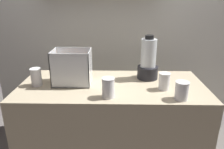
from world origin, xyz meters
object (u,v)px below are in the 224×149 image
at_px(blender_pitcher, 148,62).
at_px(juice_cup_orange_left, 108,89).
at_px(juice_cup_pomegranate_far_left, 36,78).
at_px(juice_cup_carrot_right, 182,91).
at_px(carrot_display_bin, 72,73).
at_px(juice_cup_pomegranate_middle, 164,82).

relative_size(blender_pitcher, juice_cup_orange_left, 2.59).
relative_size(juice_cup_pomegranate_far_left, juice_cup_carrot_right, 1.09).
distance_m(blender_pitcher, juice_cup_pomegranate_far_left, 0.87).
distance_m(juice_cup_orange_left, juice_cup_carrot_right, 0.47).
xyz_separation_m(carrot_display_bin, juice_cup_orange_left, (0.28, -0.24, -0.02)).
bearing_deg(juice_cup_pomegranate_far_left, blender_pitcher, 11.25).
xyz_separation_m(blender_pitcher, juice_cup_pomegranate_far_left, (-0.85, -0.17, -0.08)).
bearing_deg(juice_cup_pomegranate_far_left, juice_cup_pomegranate_middle, -3.17).
relative_size(juice_cup_orange_left, juice_cup_carrot_right, 1.11).
distance_m(blender_pitcher, juice_cup_carrot_right, 0.42).
xyz_separation_m(carrot_display_bin, juice_cup_pomegranate_middle, (0.68, -0.10, -0.03)).
xyz_separation_m(juice_cup_pomegranate_far_left, juice_cup_carrot_right, (1.02, -0.21, -0.00)).
distance_m(juice_cup_pomegranate_far_left, juice_cup_carrot_right, 1.04).
distance_m(juice_cup_pomegranate_middle, juice_cup_carrot_right, 0.18).
bearing_deg(juice_cup_pomegranate_far_left, juice_cup_carrot_right, -11.73).
height_order(juice_cup_pomegranate_far_left, juice_cup_orange_left, juice_cup_orange_left).
xyz_separation_m(juice_cup_pomegranate_far_left, juice_cup_pomegranate_middle, (0.94, -0.05, -0.01)).
relative_size(juice_cup_pomegranate_middle, juice_cup_carrot_right, 1.01).
distance_m(carrot_display_bin, juice_cup_orange_left, 0.37).
bearing_deg(juice_cup_orange_left, juice_cup_pomegranate_far_left, 160.73).
height_order(blender_pitcher, juice_cup_pomegranate_far_left, blender_pitcher).
bearing_deg(juice_cup_pomegranate_middle, juice_cup_orange_left, -160.78).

